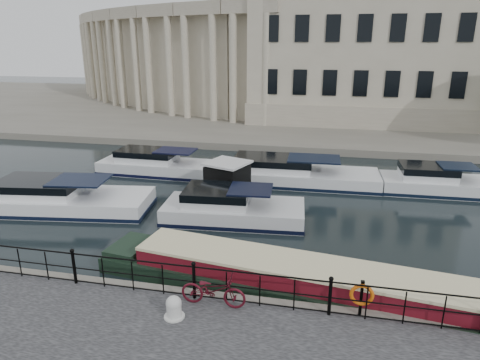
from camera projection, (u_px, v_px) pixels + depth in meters
name	position (u px, v px, depth m)	size (l,w,h in m)	color
ground_plane	(215.00, 276.00, 15.25)	(160.00, 160.00, 0.00)	black
far_bank	(300.00, 109.00, 51.45)	(120.00, 42.00, 0.55)	#6B665B
railing	(194.00, 279.00, 12.79)	(24.14, 0.14, 1.22)	black
civic_building	(290.00, 51.00, 45.57)	(53.55, 31.84, 16.85)	#ADA38C
bicycle	(213.00, 290.00, 12.47)	(0.68, 1.95, 1.02)	#4A0D18
mooring_bollard	(174.00, 307.00, 11.98)	(0.59, 0.59, 0.66)	silver
life_ring_post	(362.00, 295.00, 11.88)	(0.67, 0.19, 1.10)	black
narrowboat	(316.00, 289.00, 13.79)	(15.43, 4.10, 1.56)	black
harbour_hut	(227.00, 183.00, 22.20)	(3.29, 3.02, 2.17)	#6B665B
cabin_cruisers	(224.00, 187.00, 23.48)	(26.68, 10.34, 1.99)	white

